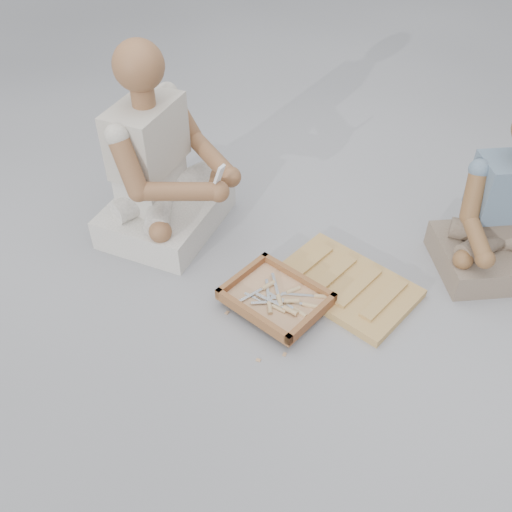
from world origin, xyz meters
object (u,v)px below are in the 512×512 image
Objects in this scene: tool_tray at (276,298)px; carved_panel at (345,285)px; craftsman at (160,172)px; companion at (506,220)px.

carved_panel is at bearing 56.31° from tool_tray.
craftsman is at bearing -171.69° from carved_panel.
craftsman is (-0.82, 0.15, 0.28)m from tool_tray.
carved_panel is 0.74× the size of companion.
carved_panel is 0.81m from companion.
craftsman reaches higher than carved_panel.
tool_tray is at bearing 9.28° from companion.
craftsman reaches higher than companion.
craftsman is 1.18× the size of companion.
tool_tray is (-0.20, -0.30, 0.04)m from carved_panel.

